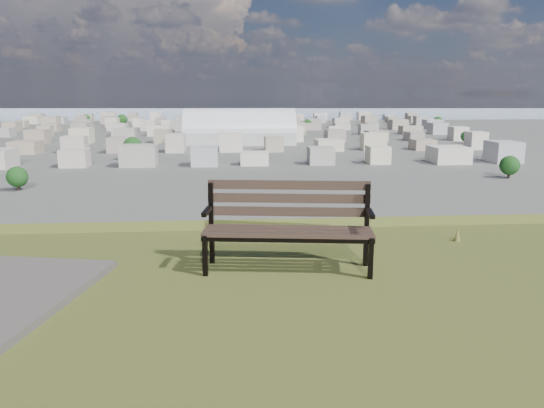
{
  "coord_description": "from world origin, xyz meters",
  "views": [
    {
      "loc": [
        -0.45,
        -3.01,
        26.82
      ],
      "look_at": [
        0.15,
        4.24,
        25.3
      ],
      "focal_mm": 35.0,
      "sensor_mm": 36.0,
      "label": 1
    }
  ],
  "objects": [
    {
      "name": "park_bench",
      "position": [
        0.16,
        2.34,
        25.51
      ],
      "size": [
        1.8,
        0.79,
        0.91
      ],
      "rotation": [
        0.0,
        0.0,
        -0.14
      ],
      "color": "#3A2C21",
      "rests_on": "hilltop_mesa"
    },
    {
      "name": "far_hills",
      "position": [
        -60.92,
        1402.93,
        25.47
      ],
      "size": [
        2050.0,
        340.0,
        60.0
      ],
      "color": "#97A9BC",
      "rests_on": "ground"
    },
    {
      "name": "arena",
      "position": [
        5.9,
        288.27,
        5.95
      ],
      "size": [
        60.62,
        27.27,
        25.24
      ],
      "rotation": [
        0.0,
        0.0,
        -0.03
      ],
      "color": "silver",
      "rests_on": "ground"
    },
    {
      "name": "bay_water",
      "position": [
        0.0,
        900.0,
        0.0
      ],
      "size": [
        2400.0,
        700.0,
        0.12
      ],
      "primitive_type": "cube",
      "color": "#92A2BA",
      "rests_on": "ground"
    },
    {
      "name": "city_blocks",
      "position": [
        0.0,
        394.44,
        3.5
      ],
      "size": [
        395.0,
        361.0,
        7.0
      ],
      "color": "beige",
      "rests_on": "ground"
    },
    {
      "name": "city_trees",
      "position": [
        -26.39,
        319.0,
        4.83
      ],
      "size": [
        406.52,
        387.2,
        9.98
      ],
      "color": "#302118",
      "rests_on": "ground"
    }
  ]
}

